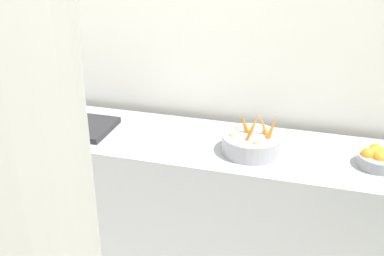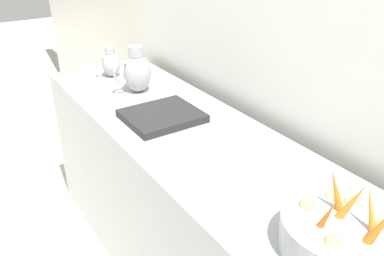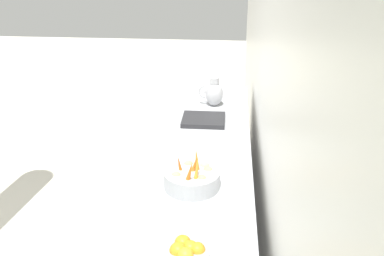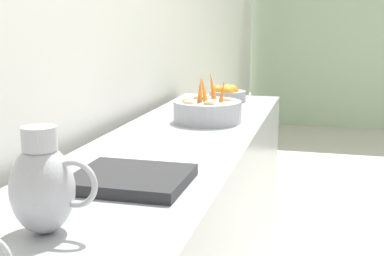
% 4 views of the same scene
% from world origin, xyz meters
% --- Properties ---
extents(ground_plane, '(15.80, 15.80, 0.00)m').
position_xyz_m(ground_plane, '(0.00, 0.00, 0.00)').
color(ground_plane, beige).
extents(tile_wall_left, '(0.10, 8.82, 3.00)m').
position_xyz_m(tile_wall_left, '(-1.95, 0.36, 1.50)').
color(tile_wall_left, white).
rests_on(tile_wall_left, ground_plane).
extents(prep_counter, '(0.63, 2.90, 0.90)m').
position_xyz_m(prep_counter, '(-1.52, -0.14, 0.45)').
color(prep_counter, '#9EA0A5').
rests_on(prep_counter, ground_plane).
extents(vegetable_colander, '(0.33, 0.33, 0.24)m').
position_xyz_m(vegetable_colander, '(-1.48, 0.36, 0.96)').
color(vegetable_colander, '#9EA0A5').
rests_on(vegetable_colander, prep_counter).
extents(orange_bowl, '(0.22, 0.22, 0.10)m').
position_xyz_m(orange_bowl, '(-1.50, 1.02, 0.95)').
color(orange_bowl, gray).
rests_on(orange_bowl, prep_counter).
extents(metal_pitcher_tall, '(0.21, 0.15, 0.25)m').
position_xyz_m(metal_pitcher_tall, '(-1.54, -1.04, 1.02)').
color(metal_pitcher_tall, '#A3A3A8').
rests_on(metal_pitcher_tall, prep_counter).
extents(metal_pitcher_short, '(0.15, 0.11, 0.18)m').
position_xyz_m(metal_pitcher_short, '(-1.52, -1.34, 0.98)').
color(metal_pitcher_short, '#A3A3A8').
rests_on(metal_pitcher_short, prep_counter).
extents(counter_sink_basin, '(0.34, 0.30, 0.04)m').
position_xyz_m(counter_sink_basin, '(-1.48, -0.65, 0.92)').
color(counter_sink_basin, '#232326').
rests_on(counter_sink_basin, prep_counter).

